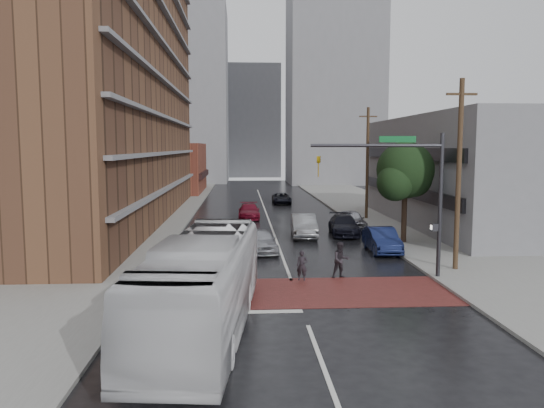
{
  "coord_description": "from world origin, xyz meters",
  "views": [
    {
      "loc": [
        -2.4,
        -22.74,
        6.54
      ],
      "look_at": [
        -0.79,
        5.28,
        3.5
      ],
      "focal_mm": 35.0,
      "sensor_mm": 36.0,
      "label": 1
    }
  ],
  "objects": [
    {
      "name": "ground",
      "position": [
        0.0,
        0.0,
        0.0
      ],
      "size": [
        160.0,
        160.0,
        0.0
      ],
      "primitive_type": "plane",
      "color": "black",
      "rests_on": "ground"
    },
    {
      "name": "crosswalk",
      "position": [
        0.0,
        0.5,
        0.01
      ],
      "size": [
        14.0,
        5.0,
        0.02
      ],
      "primitive_type": "cube",
      "color": "maroon",
      "rests_on": "ground"
    },
    {
      "name": "sidewalk_west",
      "position": [
        -11.5,
        25.0,
        0.07
      ],
      "size": [
        9.0,
        90.0,
        0.15
      ],
      "primitive_type": "cube",
      "color": "gray",
      "rests_on": "ground"
    },
    {
      "name": "sidewalk_east",
      "position": [
        11.5,
        25.0,
        0.07
      ],
      "size": [
        9.0,
        90.0,
        0.15
      ],
      "primitive_type": "cube",
      "color": "gray",
      "rests_on": "ground"
    },
    {
      "name": "apartment_block",
      "position": [
        -14.0,
        24.0,
        14.0
      ],
      "size": [
        10.0,
        44.0,
        28.0
      ],
      "primitive_type": "cube",
      "color": "brown",
      "rests_on": "ground"
    },
    {
      "name": "storefront_west",
      "position": [
        -12.0,
        54.0,
        3.5
      ],
      "size": [
        8.0,
        16.0,
        7.0
      ],
      "primitive_type": "cube",
      "color": "brown",
      "rests_on": "ground"
    },
    {
      "name": "building_east",
      "position": [
        16.5,
        20.0,
        4.5
      ],
      "size": [
        11.0,
        26.0,
        9.0
      ],
      "primitive_type": "cube",
      "color": "gray",
      "rests_on": "ground"
    },
    {
      "name": "distant_tower_west",
      "position": [
        -14.0,
        78.0,
        16.0
      ],
      "size": [
        18.0,
        16.0,
        32.0
      ],
      "primitive_type": "cube",
      "color": "gray",
      "rests_on": "ground"
    },
    {
      "name": "distant_tower_east",
      "position": [
        14.0,
        72.0,
        18.0
      ],
      "size": [
        16.0,
        14.0,
        36.0
      ],
      "primitive_type": "cube",
      "color": "gray",
      "rests_on": "ground"
    },
    {
      "name": "distant_tower_center",
      "position": [
        0.0,
        95.0,
        12.0
      ],
      "size": [
        12.0,
        10.0,
        24.0
      ],
      "primitive_type": "cube",
      "color": "gray",
      "rests_on": "ground"
    },
    {
      "name": "street_tree",
      "position": [
        8.52,
        12.03,
        4.73
      ],
      "size": [
        4.2,
        4.1,
        6.9
      ],
      "color": "#332319",
      "rests_on": "ground"
    },
    {
      "name": "signal_mast",
      "position": [
        5.85,
        2.5,
        4.73
      ],
      "size": [
        6.5,
        0.3,
        7.2
      ],
      "color": "#2D2D33",
      "rests_on": "ground"
    },
    {
      "name": "utility_pole_near",
      "position": [
        8.8,
        4.0,
        5.14
      ],
      "size": [
        1.6,
        0.26,
        10.0
      ],
      "color": "#473321",
      "rests_on": "ground"
    },
    {
      "name": "utility_pole_far",
      "position": [
        8.8,
        24.0,
        5.14
      ],
      "size": [
        1.6,
        0.26,
        10.0
      ],
      "color": "#473321",
      "rests_on": "ground"
    },
    {
      "name": "transit_bus",
      "position": [
        -3.76,
        -4.33,
        1.72
      ],
      "size": [
        4.14,
        12.57,
        3.44
      ],
      "primitive_type": "imported",
      "rotation": [
        0.0,
        0.0,
        -0.1
      ],
      "color": "silver",
      "rests_on": "ground"
    },
    {
      "name": "pedestrian_a",
      "position": [
        0.53,
        2.58,
        0.74
      ],
      "size": [
        0.61,
        0.47,
        1.49
      ],
      "primitive_type": "imported",
      "rotation": [
        0.0,
        0.0,
        -0.23
      ],
      "color": "black",
      "rests_on": "ground"
    },
    {
      "name": "pedestrian_b",
      "position": [
        2.52,
        3.0,
        0.91
      ],
      "size": [
        1.01,
        0.86,
        1.82
      ],
      "primitive_type": "imported",
      "rotation": [
        0.0,
        0.0,
        0.21
      ],
      "color": "#262026",
      "rests_on": "ground"
    },
    {
      "name": "car_travel_a",
      "position": [
        -1.27,
        9.71,
        0.72
      ],
      "size": [
        2.39,
        4.48,
        1.45
      ],
      "primitive_type": "imported",
      "rotation": [
        0.0,
        0.0,
        0.17
      ],
      "color": "#A1A2A8",
      "rests_on": "ground"
    },
    {
      "name": "car_travel_b",
      "position": [
        2.09,
        15.13,
        0.82
      ],
      "size": [
        1.95,
        5.05,
        1.64
      ],
      "primitive_type": "imported",
      "rotation": [
        0.0,
        0.0,
        -0.04
      ],
      "color": "#94979B",
      "rests_on": "ground"
    },
    {
      "name": "car_travel_c",
      "position": [
        -1.75,
        25.22,
        0.68
      ],
      "size": [
        1.93,
        4.72,
        1.37
      ],
      "primitive_type": "imported",
      "rotation": [
        0.0,
        0.0,
        -0.0
      ],
      "color": "maroon",
      "rests_on": "ground"
    },
    {
      "name": "suv_travel",
      "position": [
        2.18,
        37.83,
        0.62
      ],
      "size": [
        2.06,
        4.45,
        1.23
      ],
      "primitive_type": "imported",
      "rotation": [
        0.0,
        0.0,
        0.0
      ],
      "color": "black",
      "rests_on": "ground"
    },
    {
      "name": "car_parked_near",
      "position": [
        6.3,
        9.35,
        0.76
      ],
      "size": [
        1.72,
        4.67,
        1.53
      ],
      "primitive_type": "imported",
      "rotation": [
        0.0,
        0.0,
        -0.02
      ],
      "color": "#151F4B",
      "rests_on": "ground"
    },
    {
      "name": "car_parked_mid",
      "position": [
        5.2,
        16.0,
        0.73
      ],
      "size": [
        2.39,
        5.14,
        1.45
      ],
      "primitive_type": "imported",
      "rotation": [
        0.0,
        0.0,
        -0.07
      ],
      "color": "black",
      "rests_on": "ground"
    },
    {
      "name": "car_parked_far",
      "position": [
        6.3,
        18.53,
        0.75
      ],
      "size": [
        2.0,
        4.51,
        1.51
      ],
      "primitive_type": "imported",
      "rotation": [
        0.0,
        0.0,
        0.05
      ],
      "color": "#ABACB3",
      "rests_on": "ground"
    }
  ]
}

